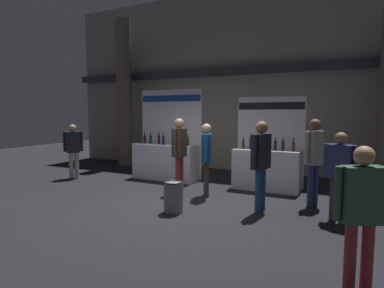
# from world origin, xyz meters

# --- Properties ---
(ground_plane) EXTENTS (26.36, 26.36, 0.00)m
(ground_plane) POSITION_xyz_m (0.00, 0.00, 0.00)
(ground_plane) COLOR black
(hall_colonnade) EXTENTS (13.18, 1.24, 5.91)m
(hall_colonnade) POSITION_xyz_m (0.00, 4.35, 2.92)
(hall_colonnade) COLOR gray
(hall_colonnade) RESTS_ON ground_plane
(exhibitor_booth_0) EXTENTS (1.99, 0.66, 2.59)m
(exhibitor_booth_0) POSITION_xyz_m (-1.48, 2.13, 0.64)
(exhibitor_booth_0) COLOR white
(exhibitor_booth_0) RESTS_ON ground_plane
(exhibitor_booth_1) EXTENTS (1.70, 0.66, 2.33)m
(exhibitor_booth_1) POSITION_xyz_m (1.41, 2.18, 0.60)
(exhibitor_booth_1) COLOR white
(exhibitor_booth_1) RESTS_ON ground_plane
(trash_bin) EXTENTS (0.38, 0.38, 0.61)m
(trash_bin) POSITION_xyz_m (0.21, -0.45, 0.30)
(trash_bin) COLOR slate
(trash_bin) RESTS_ON ground_plane
(visitor_1) EXTENTS (0.30, 0.62, 1.76)m
(visitor_1) POSITION_xyz_m (1.71, 0.32, 1.06)
(visitor_1) COLOR navy
(visitor_1) RESTS_ON ground_plane
(visitor_2) EXTENTS (0.36, 0.42, 1.80)m
(visitor_2) POSITION_xyz_m (2.59, 1.16, 1.06)
(visitor_2) COLOR navy
(visitor_2) RESTS_ON ground_plane
(visitor_3) EXTENTS (0.44, 0.45, 1.58)m
(visitor_3) POSITION_xyz_m (-4.01, 1.06, 0.94)
(visitor_3) COLOR #ADA393
(visitor_3) RESTS_ON ground_plane
(visitor_4) EXTENTS (0.37, 0.53, 1.68)m
(visitor_4) POSITION_xyz_m (0.30, 0.92, 1.00)
(visitor_4) COLOR #47382D
(visitor_4) RESTS_ON ground_plane
(visitor_5) EXTENTS (0.54, 0.38, 1.58)m
(visitor_5) POSITION_xyz_m (3.32, -1.93, 0.94)
(visitor_5) COLOR maroon
(visitor_5) RESTS_ON ground_plane
(visitor_6) EXTENTS (0.26, 0.50, 1.79)m
(visitor_6) POSITION_xyz_m (-0.45, 1.02, 1.06)
(visitor_6) COLOR maroon
(visitor_6) RESTS_ON ground_plane
(visitor_7) EXTENTS (0.55, 0.38, 1.59)m
(visitor_7) POSITION_xyz_m (3.08, 0.38, 0.95)
(visitor_7) COLOR #47382D
(visitor_7) RESTS_ON ground_plane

